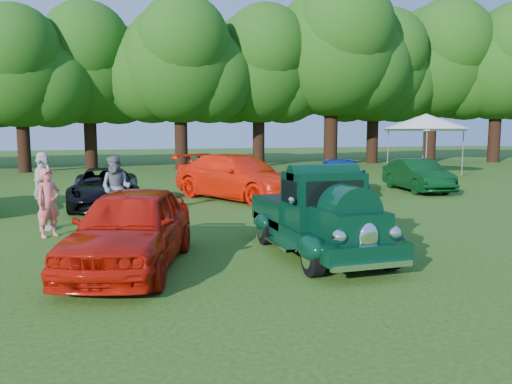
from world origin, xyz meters
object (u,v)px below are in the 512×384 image
object	(u,v)px
red_convertible	(131,228)
back_car_green	(417,175)
spectator_white	(44,191)
canopy_tent	(426,122)
hero_pickup	(319,219)
back_car_orange	(239,177)
spectator_grey	(116,188)
back_car_blue	(341,176)
spectator_pink	(49,203)
back_car_black	(105,188)

from	to	relation	value
red_convertible	back_car_green	bearing A→B (deg)	53.34
spectator_white	canopy_tent	world-z (taller)	canopy_tent
back_car_green	canopy_tent	world-z (taller)	canopy_tent
hero_pickup	back_car_orange	bearing A→B (deg)	85.60
spectator_grey	canopy_tent	xyz separation A→B (m)	(16.60, 9.23, 2.05)
red_convertible	spectator_grey	world-z (taller)	spectator_grey
hero_pickup	spectator_white	size ratio (longest dim) A/B	2.18
back_car_green	spectator_white	bearing A→B (deg)	-154.58
hero_pickup	red_convertible	bearing A→B (deg)	178.79
hero_pickup	back_car_blue	distance (m)	9.52
spectator_pink	spectator_white	distance (m)	0.93
back_car_blue	spectator_white	xyz separation A→B (m)	(-10.12, -4.06, 0.24)
hero_pickup	red_convertible	size ratio (longest dim) A/B	0.99
back_car_green	spectator_grey	xyz separation A→B (m)	(-11.88, -3.11, 0.23)
back_car_orange	back_car_black	bearing A→B (deg)	158.68
back_car_green	red_convertible	bearing A→B (deg)	-136.34
spectator_pink	canopy_tent	bearing A→B (deg)	-6.25
spectator_pink	spectator_white	size ratio (longest dim) A/B	0.82
hero_pickup	back_car_orange	size ratio (longest dim) A/B	0.77
hero_pickup	spectator_grey	world-z (taller)	spectator_grey
back_car_green	spectator_pink	size ratio (longest dim) A/B	2.50
spectator_white	hero_pickup	bearing A→B (deg)	-119.28
spectator_pink	spectator_grey	bearing A→B (deg)	13.36
spectator_grey	back_car_black	bearing A→B (deg)	122.95
canopy_tent	red_convertible	bearing A→B (deg)	-138.83
back_car_green	spectator_pink	world-z (taller)	spectator_pink
hero_pickup	spectator_grey	bearing A→B (deg)	125.05
spectator_pink	spectator_white	world-z (taller)	spectator_white
red_convertible	spectator_pink	bearing A→B (deg)	135.00
back_car_black	back_car_blue	size ratio (longest dim) A/B	1.05
back_car_orange	back_car_blue	world-z (taller)	back_car_orange
back_car_blue	spectator_white	bearing A→B (deg)	-137.42
back_car_blue	back_car_black	bearing A→B (deg)	-154.99
red_convertible	spectator_grey	bearing A→B (deg)	109.21
red_convertible	back_car_blue	xyz separation A→B (m)	(8.27, 8.21, 0.01)
spectator_white	red_convertible	bearing A→B (deg)	-147.51
back_car_green	back_car_black	bearing A→B (deg)	-168.03
hero_pickup	spectator_pink	bearing A→B (deg)	147.57
back_car_black	spectator_pink	bearing A→B (deg)	-104.29
back_car_black	canopy_tent	xyz separation A→B (m)	(16.87, 6.87, 2.30)
spectator_pink	red_convertible	bearing A→B (deg)	-100.96
hero_pickup	canopy_tent	xyz separation A→B (m)	(12.90, 14.51, 2.22)
back_car_black	canopy_tent	bearing A→B (deg)	24.46
red_convertible	back_car_green	size ratio (longest dim) A/B	1.07
canopy_tent	spectator_white	bearing A→B (deg)	-150.75
spectator_pink	back_car_black	bearing A→B (deg)	35.54
back_car_black	back_car_blue	world-z (taller)	back_car_blue
hero_pickup	canopy_tent	distance (m)	19.54
spectator_grey	spectator_white	bearing A→B (deg)	-122.75
spectator_grey	spectator_white	xyz separation A→B (m)	(-1.75, -1.04, 0.09)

